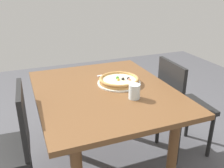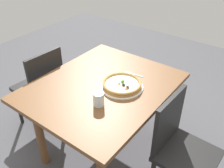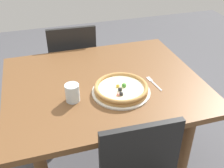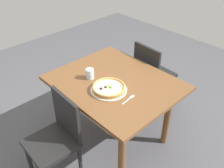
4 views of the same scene
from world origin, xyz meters
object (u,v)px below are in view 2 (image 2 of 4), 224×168
at_px(plate, 122,87).
at_px(chair_far, 41,86).
at_px(chair_near, 180,147).
at_px(dining_table, 103,96).
at_px(pizza, 122,84).
at_px(drinking_glass, 99,99).
at_px(fork, 132,74).

bearing_deg(plate, chair_far, 100.17).
bearing_deg(chair_near, dining_table, -87.39).
xyz_separation_m(dining_table, plate, (0.07, -0.15, 0.12)).
relative_size(pizza, drinking_glass, 3.06).
bearing_deg(chair_far, drinking_glass, -95.80).
bearing_deg(fork, dining_table, 63.66).
bearing_deg(chair_far, dining_table, -80.28).
bearing_deg(pizza, dining_table, 114.44).
height_order(chair_near, drinking_glass, chair_near).
height_order(pizza, fork, pizza).
xyz_separation_m(fork, drinking_glass, (-0.50, -0.04, 0.05)).
height_order(plate, pizza, pizza).
bearing_deg(plate, drinking_glass, 178.83).
height_order(dining_table, fork, fork).
height_order(pizza, drinking_glass, drinking_glass).
bearing_deg(plate, chair_near, -96.14).
relative_size(chair_far, drinking_glass, 8.73).
bearing_deg(chair_far, plate, -77.10).
relative_size(chair_near, pizza, 2.85).
relative_size(dining_table, chair_far, 1.35).
height_order(chair_far, plate, chair_far).
bearing_deg(chair_far, chair_near, -83.55).
distance_m(dining_table, chair_far, 0.73).
bearing_deg(plate, dining_table, 114.54).
bearing_deg(fork, chair_near, 148.46).
relative_size(chair_far, pizza, 2.85).
distance_m(pizza, drinking_glass, 0.28).
distance_m(chair_near, plate, 0.63).
bearing_deg(pizza, plate, 69.92).
bearing_deg(dining_table, pizza, -65.56).
xyz_separation_m(chair_far, plate, (0.15, -0.86, 0.26)).
distance_m(plate, fork, 0.23).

